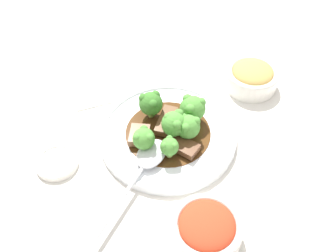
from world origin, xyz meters
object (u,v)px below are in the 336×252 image
serving_spoon (148,159)px  broccoli_floret_0 (188,126)px  side_bowl_kimchi (206,229)px  broccoli_floret_3 (193,108)px  broccoli_floret_1 (151,103)px  broccoli_floret_5 (169,146)px  main_plate (168,134)px  broccoli_floret_2 (144,138)px  beef_strip_1 (139,135)px  beef_strip_2 (167,121)px  side_bowl_appetizer (252,77)px  sauce_dish (57,163)px  beef_strip_0 (183,146)px  broccoli_floret_4 (174,124)px

serving_spoon → broccoli_floret_0: bearing=29.7°
side_bowl_kimchi → broccoli_floret_3: bearing=83.5°
serving_spoon → broccoli_floret_1: bearing=78.9°
broccoli_floret_5 → broccoli_floret_3: bearing=54.0°
main_plate → broccoli_floret_2: size_ratio=5.41×
beef_strip_1 → broccoli_floret_2: size_ratio=1.10×
beef_strip_2 → side_bowl_appetizer: 0.22m
main_plate → broccoli_floret_3: 0.07m
beef_strip_1 → broccoli_floret_5: broccoli_floret_5 is taller
broccoli_floret_5 → side_bowl_kimchi: bearing=-78.5°
beef_strip_2 → broccoli_floret_2: 0.08m
beef_strip_1 → beef_strip_2: 0.06m
broccoli_floret_1 → serving_spoon: (-0.02, -0.11, -0.03)m
main_plate → sauce_dish: (-0.21, -0.03, -0.00)m
broccoli_floret_5 → serving_spoon: broccoli_floret_5 is taller
beef_strip_0 → broccoli_floret_0: 0.04m
broccoli_floret_1 → serving_spoon: size_ratio=0.29×
beef_strip_1 → beef_strip_2: bearing=26.7°
main_plate → sauce_dish: size_ratio=3.42×
beef_strip_2 → broccoli_floret_4: 0.04m
broccoli_floret_0 → broccoli_floret_2: size_ratio=1.01×
side_bowl_appetizer → sauce_dish: (-0.41, -0.15, -0.02)m
side_bowl_kimchi → side_bowl_appetizer: bearing=61.7°
broccoli_floret_2 → sauce_dish: 0.17m
broccoli_floret_5 → side_bowl_appetizer: (0.21, 0.17, -0.02)m
beef_strip_2 → broccoli_floret_3: 0.06m
broccoli_floret_2 → serving_spoon: (0.00, -0.03, -0.02)m
side_bowl_kimchi → sauce_dish: size_ratio=1.46×
broccoli_floret_5 → side_bowl_appetizer: size_ratio=0.38×
beef_strip_2 → side_bowl_kimchi: 0.23m
main_plate → beef_strip_0: (0.02, -0.04, 0.02)m
side_bowl_appetizer → beef_strip_1: bearing=-154.4°
main_plate → side_bowl_kimchi: 0.21m
beef_strip_2 → sauce_dish: (-0.21, -0.05, -0.02)m
broccoli_floret_5 → side_bowl_kimchi: size_ratio=0.38×
broccoli_floret_4 → side_bowl_kimchi: (0.02, -0.20, -0.03)m
broccoli_floret_3 → side_bowl_kimchi: size_ratio=0.49×
serving_spoon → side_bowl_kimchi: size_ratio=1.68×
broccoli_floret_0 → broccoli_floret_5: bearing=-136.0°
main_plate → beef_strip_0: bearing=-65.9°
beef_strip_1 → broccoli_floret_3: broccoli_floret_3 is taller
broccoli_floret_4 → main_plate: bearing=127.6°
broccoli_floret_0 → side_bowl_kimchi: (-0.01, -0.19, -0.02)m
beef_strip_2 → broccoli_floret_0: size_ratio=1.53×
broccoli_floret_2 → broccoli_floret_3: broccoli_floret_3 is taller
broccoli_floret_3 → beef_strip_0: bearing=-115.1°
beef_strip_0 → broccoli_floret_3: bearing=64.9°
broccoli_floret_2 → broccoli_floret_5: bearing=-28.9°
beef_strip_0 → broccoli_floret_3: (0.03, 0.07, 0.03)m
broccoli_floret_0 → sauce_dish: bearing=-177.0°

